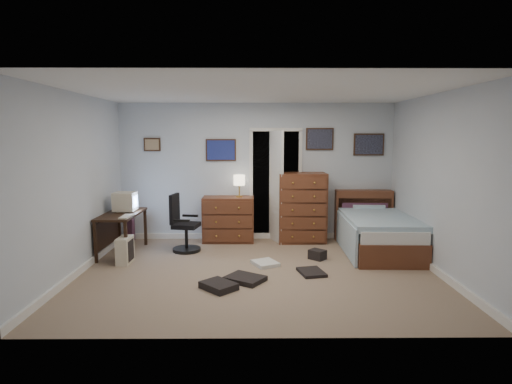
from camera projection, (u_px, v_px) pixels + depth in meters
floor at (258, 272)px, 6.05m from camera, size 5.00×4.00×0.02m
computer_desk at (117, 222)px, 6.94m from camera, size 0.56×1.17×0.67m
crt_monitor at (125, 202)px, 7.04m from camera, size 0.35×0.33×0.32m
keyboard at (126, 216)px, 6.57m from camera, size 0.14×0.36×0.02m
pc_tower at (125, 250)px, 6.43m from camera, size 0.19×0.38×0.40m
office_chair at (183, 229)px, 7.09m from camera, size 0.54×0.54×0.96m
media_stack at (129, 220)px, 7.74m from camera, size 0.17×0.17×0.80m
low_dresser at (228, 219)px, 7.75m from camera, size 0.92×0.46×0.82m
table_lamp at (239, 181)px, 7.66m from camera, size 0.21×0.21×0.40m
doorway at (275, 183)px, 8.17m from camera, size 0.96×1.12×2.05m
tall_dresser at (302, 207)px, 7.70m from camera, size 0.87×0.54×1.25m
headboard_bookcase at (363, 214)px, 7.84m from camera, size 1.04×0.31×0.92m
bed at (376, 232)px, 7.10m from camera, size 1.16×2.09×0.67m
wall_posters at (288, 145)px, 7.78m from camera, size 4.38×0.04×0.60m
floor_clutter at (264, 273)px, 5.88m from camera, size 1.85×1.71×0.15m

